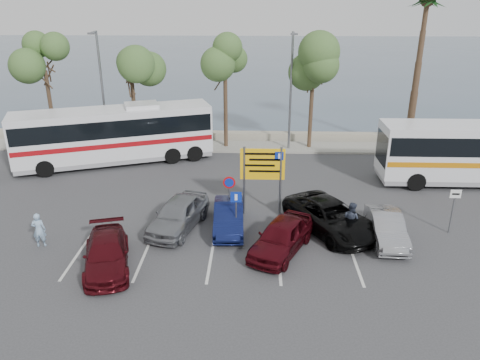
{
  "coord_description": "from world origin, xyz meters",
  "views": [
    {
      "loc": [
        0.64,
        -18.34,
        10.58
      ],
      "look_at": [
        -0.1,
        3.0,
        1.93
      ],
      "focal_mm": 35.0,
      "sensor_mm": 36.0,
      "label": 1
    }
  ],
  "objects_px": {
    "coach_bus_left": "(115,137)",
    "pedestrian_near": "(39,230)",
    "car_maroon": "(107,254)",
    "pedestrian_far": "(351,220)",
    "street_lamp_left": "(101,85)",
    "street_lamp_right": "(291,86)",
    "car_blue": "(229,217)",
    "car_silver_a": "(178,214)",
    "car_silver_b": "(386,228)",
    "car_red": "(281,237)",
    "suv_black": "(331,217)",
    "direction_sign": "(263,169)"
  },
  "relations": [
    {
      "from": "street_lamp_right",
      "to": "car_silver_b",
      "type": "xyz_separation_m",
      "value": [
        3.61,
        -12.86,
        -3.95
      ]
    },
    {
      "from": "car_silver_b",
      "to": "pedestrian_far",
      "type": "relative_size",
      "value": 2.29
    },
    {
      "from": "car_silver_a",
      "to": "street_lamp_left",
      "type": "bearing_deg",
      "value": 136.06
    },
    {
      "from": "coach_bus_left",
      "to": "car_silver_a",
      "type": "xyz_separation_m",
      "value": [
        5.51,
        -9.0,
        -1.05
      ]
    },
    {
      "from": "car_silver_a",
      "to": "car_blue",
      "type": "height_order",
      "value": "car_silver_a"
    },
    {
      "from": "direction_sign",
      "to": "car_red",
      "type": "height_order",
      "value": "direction_sign"
    },
    {
      "from": "car_blue",
      "to": "car_red",
      "type": "height_order",
      "value": "car_red"
    },
    {
      "from": "coach_bus_left",
      "to": "car_silver_a",
      "type": "height_order",
      "value": "coach_bus_left"
    },
    {
      "from": "car_maroon",
      "to": "car_red",
      "type": "distance_m",
      "value": 7.36
    },
    {
      "from": "coach_bus_left",
      "to": "pedestrian_near",
      "type": "distance_m",
      "value": 10.94
    },
    {
      "from": "pedestrian_near",
      "to": "car_blue",
      "type": "bearing_deg",
      "value": -177.17
    },
    {
      "from": "direction_sign",
      "to": "car_blue",
      "type": "distance_m",
      "value": 2.93
    },
    {
      "from": "street_lamp_left",
      "to": "pedestrian_near",
      "type": "xyz_separation_m",
      "value": [
        1.13,
        -13.91,
        -3.8
      ]
    },
    {
      "from": "direction_sign",
      "to": "pedestrian_far",
      "type": "xyz_separation_m",
      "value": [
        4.06,
        -2.2,
        -1.58
      ]
    },
    {
      "from": "street_lamp_left",
      "to": "direction_sign",
      "type": "xyz_separation_m",
      "value": [
        11.0,
        -10.32,
        -2.17
      ]
    },
    {
      "from": "car_silver_a",
      "to": "car_blue",
      "type": "distance_m",
      "value": 2.4
    },
    {
      "from": "street_lamp_right",
      "to": "car_blue",
      "type": "distance_m",
      "value": 13.15
    },
    {
      "from": "car_blue",
      "to": "pedestrian_far",
      "type": "distance_m",
      "value": 5.68
    },
    {
      "from": "street_lamp_right",
      "to": "car_blue",
      "type": "bearing_deg",
      "value": -106.61
    },
    {
      "from": "car_silver_a",
      "to": "car_silver_b",
      "type": "height_order",
      "value": "car_silver_a"
    },
    {
      "from": "street_lamp_left",
      "to": "car_blue",
      "type": "height_order",
      "value": "street_lamp_left"
    },
    {
      "from": "car_maroon",
      "to": "pedestrian_far",
      "type": "height_order",
      "value": "pedestrian_far"
    },
    {
      "from": "car_silver_a",
      "to": "coach_bus_left",
      "type": "bearing_deg",
      "value": 137.28
    },
    {
      "from": "car_blue",
      "to": "pedestrian_near",
      "type": "bearing_deg",
      "value": -169.72
    },
    {
      "from": "street_lamp_left",
      "to": "street_lamp_right",
      "type": "bearing_deg",
      "value": 0.0
    },
    {
      "from": "coach_bus_left",
      "to": "car_blue",
      "type": "relative_size",
      "value": 3.19
    },
    {
      "from": "suv_black",
      "to": "pedestrian_far",
      "type": "bearing_deg",
      "value": -60.41
    },
    {
      "from": "car_red",
      "to": "suv_black",
      "type": "distance_m",
      "value": 3.11
    },
    {
      "from": "car_maroon",
      "to": "car_blue",
      "type": "bearing_deg",
      "value": 20.74
    },
    {
      "from": "pedestrian_far",
      "to": "coach_bus_left",
      "type": "bearing_deg",
      "value": 10.32
    },
    {
      "from": "suv_black",
      "to": "pedestrian_near",
      "type": "distance_m",
      "value": 13.22
    },
    {
      "from": "direction_sign",
      "to": "car_maroon",
      "type": "height_order",
      "value": "direction_sign"
    },
    {
      "from": "pedestrian_near",
      "to": "car_red",
      "type": "bearing_deg",
      "value": 169.51
    },
    {
      "from": "street_lamp_left",
      "to": "suv_black",
      "type": "distance_m",
      "value": 19.01
    },
    {
      "from": "street_lamp_left",
      "to": "street_lamp_right",
      "type": "xyz_separation_m",
      "value": [
        13.0,
        0.0,
        0.0
      ]
    },
    {
      "from": "car_red",
      "to": "pedestrian_far",
      "type": "bearing_deg",
      "value": 50.6
    },
    {
      "from": "pedestrian_near",
      "to": "suv_black",
      "type": "bearing_deg",
      "value": 178.2
    },
    {
      "from": "street_lamp_left",
      "to": "coach_bus_left",
      "type": "xyz_separation_m",
      "value": [
        1.5,
        -3.02,
        -2.8
      ]
    },
    {
      "from": "car_blue",
      "to": "car_silver_a",
      "type": "bearing_deg",
      "value": 177.44
    },
    {
      "from": "direction_sign",
      "to": "car_blue",
      "type": "relative_size",
      "value": 0.91
    },
    {
      "from": "car_silver_a",
      "to": "pedestrian_near",
      "type": "xyz_separation_m",
      "value": [
        -5.89,
        -1.89,
        0.05
      ]
    },
    {
      "from": "car_maroon",
      "to": "car_silver_a",
      "type": "bearing_deg",
      "value": 40.21
    },
    {
      "from": "street_lamp_left",
      "to": "car_maroon",
      "type": "relative_size",
      "value": 1.86
    },
    {
      "from": "direction_sign",
      "to": "pedestrian_near",
      "type": "relative_size",
      "value": 2.24
    },
    {
      "from": "coach_bus_left",
      "to": "car_red",
      "type": "distance_m",
      "value": 15.1
    },
    {
      "from": "car_silver_b",
      "to": "direction_sign",
      "type": "bearing_deg",
      "value": 157.7
    },
    {
      "from": "car_silver_a",
      "to": "car_red",
      "type": "bearing_deg",
      "value": -6.62
    },
    {
      "from": "car_maroon",
      "to": "car_silver_b",
      "type": "height_order",
      "value": "car_silver_b"
    },
    {
      "from": "car_maroon",
      "to": "car_red",
      "type": "xyz_separation_m",
      "value": [
        7.2,
        1.51,
        0.1
      ]
    },
    {
      "from": "coach_bus_left",
      "to": "car_silver_a",
      "type": "bearing_deg",
      "value": -58.51
    }
  ]
}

